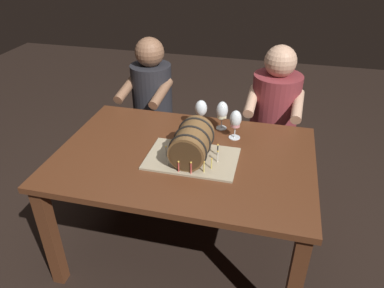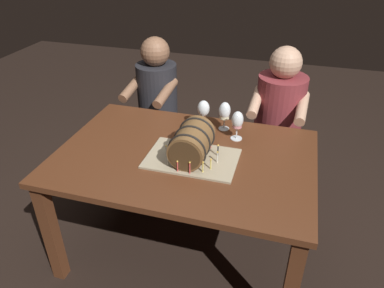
{
  "view_description": "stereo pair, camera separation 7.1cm",
  "coord_description": "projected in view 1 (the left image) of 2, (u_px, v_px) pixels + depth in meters",
  "views": [
    {
      "loc": [
        0.46,
        -1.67,
        1.85
      ],
      "look_at": [
        0.05,
        -0.04,
        0.83
      ],
      "focal_mm": 34.1,
      "sensor_mm": 36.0,
      "label": 1
    },
    {
      "loc": [
        0.53,
        -1.65,
        1.85
      ],
      "look_at": [
        0.05,
        -0.04,
        0.83
      ],
      "focal_mm": 34.1,
      "sensor_mm": 36.0,
      "label": 2
    }
  ],
  "objects": [
    {
      "name": "barrel_cake",
      "position": [
        192.0,
        145.0,
        1.97
      ],
      "size": [
        0.5,
        0.33,
        0.21
      ],
      "color": "tan",
      "rests_on": "dining_table"
    },
    {
      "name": "wine_glass_rose",
      "position": [
        236.0,
        120.0,
        2.16
      ],
      "size": [
        0.07,
        0.07,
        0.18
      ],
      "color": "white",
      "rests_on": "dining_table"
    },
    {
      "name": "person_seated_left",
      "position": [
        153.0,
        117.0,
        2.91
      ],
      "size": [
        0.37,
        0.47,
        1.16
      ],
      "color": "black",
      "rests_on": "ground"
    },
    {
      "name": "ground_plane",
      "position": [
        185.0,
        246.0,
        2.44
      ],
      "size": [
        8.0,
        8.0,
        0.0
      ],
      "primitive_type": "plane",
      "color": "black"
    },
    {
      "name": "wine_glass_white",
      "position": [
        222.0,
        111.0,
        2.26
      ],
      "size": [
        0.07,
        0.07,
        0.18
      ],
      "color": "white",
      "rests_on": "dining_table"
    },
    {
      "name": "wine_glass_empty",
      "position": [
        201.0,
        109.0,
        2.25
      ],
      "size": [
        0.08,
        0.08,
        0.19
      ],
      "color": "white",
      "rests_on": "dining_table"
    },
    {
      "name": "person_seated_right",
      "position": [
        272.0,
        128.0,
        2.71
      ],
      "size": [
        0.39,
        0.48,
        1.16
      ],
      "color": "#4C1B1E",
      "rests_on": "ground"
    },
    {
      "name": "dining_table",
      "position": [
        184.0,
        168.0,
        2.11
      ],
      "size": [
        1.45,
        0.98,
        0.73
      ],
      "color": "#562D19",
      "rests_on": "ground"
    }
  ]
}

